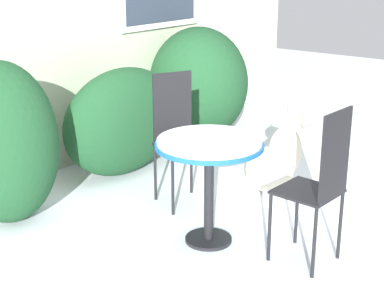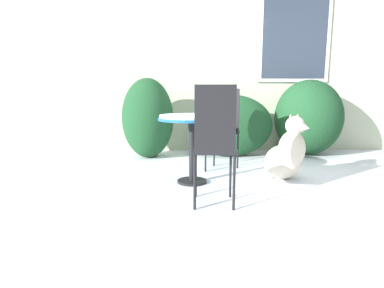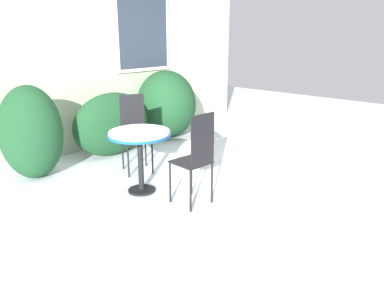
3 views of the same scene
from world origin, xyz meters
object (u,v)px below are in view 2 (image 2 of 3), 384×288
at_px(patio_chair_near_table, 224,126).
at_px(patio_chair_far_side, 214,142).
at_px(dog, 286,155).
at_px(patio_table, 192,125).

relative_size(patio_chair_near_table, patio_chair_far_side, 1.00).
distance_m(patio_chair_near_table, patio_chair_far_side, 1.43).
distance_m(patio_chair_near_table, dog, 0.92).
bearing_deg(dog, patio_chair_near_table, 111.65).
distance_m(patio_chair_far_side, dog, 1.31).
xyz_separation_m(patio_table, patio_chair_far_side, (0.18, -0.75, -0.07)).
bearing_deg(patio_chair_near_table, patio_chair_far_side, -76.24).
relative_size(patio_chair_far_side, dog, 1.38).
bearing_deg(dog, patio_table, 156.12).
relative_size(patio_table, dog, 0.99).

